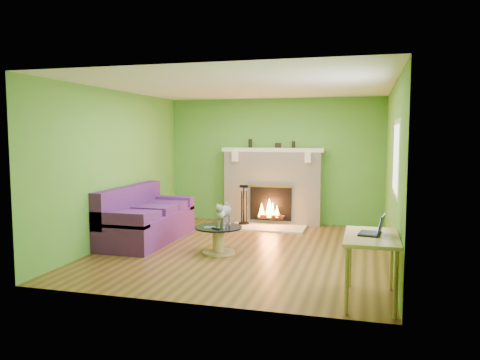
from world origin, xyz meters
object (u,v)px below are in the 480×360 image
(cat, at_px, (224,214))
(coffee_table, at_px, (219,238))
(desk, at_px, (371,244))
(sofa, at_px, (144,220))

(cat, bearing_deg, coffee_table, -147.26)
(desk, height_order, cat, cat)
(sofa, height_order, coffee_table, sofa)
(coffee_table, bearing_deg, desk, -34.75)
(coffee_table, xyz_separation_m, desk, (2.28, -1.58, 0.41))
(desk, distance_m, cat, 2.74)
(sofa, xyz_separation_m, desk, (3.81, -2.08, 0.29))
(sofa, relative_size, desk, 2.11)
(sofa, distance_m, desk, 4.35)
(coffee_table, height_order, cat, cat)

